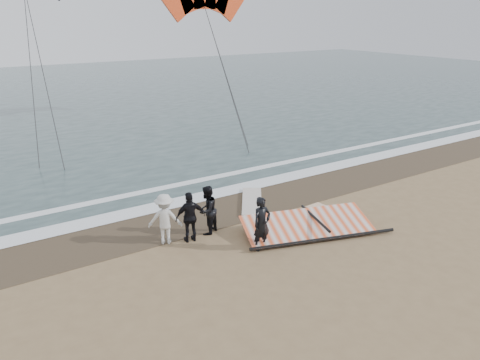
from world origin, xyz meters
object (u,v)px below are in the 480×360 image
at_px(board_cream, 252,202).
at_px(sail_rig, 303,226).
at_px(man_main, 262,224).
at_px(board_white, 337,216).

distance_m(board_cream, sail_rig, 2.90).
xyz_separation_m(man_main, board_white, (3.55, 0.47, -0.78)).
height_order(man_main, board_white, man_main).
bearing_deg(sail_rig, board_white, 8.43).
relative_size(board_cream, sail_rig, 0.57).
bearing_deg(board_cream, board_white, -21.94).
relative_size(board_white, sail_rig, 0.51).
distance_m(man_main, board_white, 3.66).
distance_m(board_white, sail_rig, 1.77).
relative_size(board_white, board_cream, 0.88).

